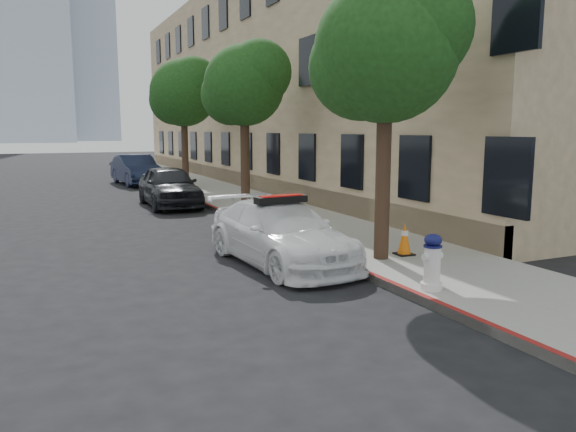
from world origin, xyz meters
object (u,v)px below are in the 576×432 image
(police_car, at_px, (281,233))
(fire_hydrant, at_px, (432,262))
(traffic_cone, at_px, (405,239))
(parked_car_far, at_px, (136,170))
(parked_car_mid, at_px, (169,186))

(police_car, bearing_deg, fire_hydrant, -72.54)
(fire_hydrant, relative_size, traffic_cone, 1.37)
(parked_car_far, xyz_separation_m, traffic_cone, (2.32, -19.18, -0.26))
(fire_hydrant, distance_m, traffic_cone, 2.57)
(fire_hydrant, height_order, traffic_cone, fire_hydrant)
(police_car, bearing_deg, parked_car_far, 85.23)
(police_car, xyz_separation_m, traffic_cone, (2.42, -0.90, -0.16))
(police_car, distance_m, traffic_cone, 2.58)
(traffic_cone, bearing_deg, parked_car_far, 96.89)
(police_car, distance_m, parked_car_far, 18.29)
(police_car, relative_size, parked_car_far, 1.00)
(parked_car_far, relative_size, traffic_cone, 6.66)
(parked_car_far, height_order, fire_hydrant, parked_car_far)
(police_car, distance_m, fire_hydrant, 3.45)
(police_car, height_order, parked_car_mid, parked_car_mid)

